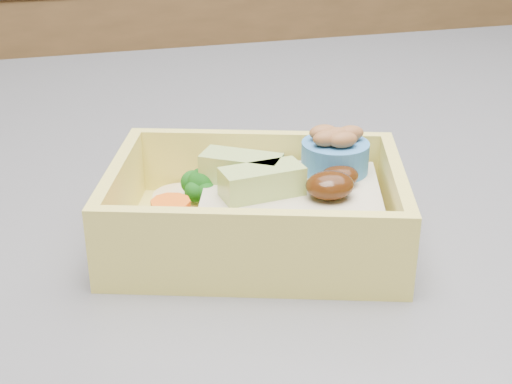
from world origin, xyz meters
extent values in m
cube|color=brown|center=(0.00, 1.20, 0.45)|extent=(3.20, 0.60, 0.90)
cube|color=#313136|center=(0.00, -0.10, 0.90)|extent=(1.24, 0.84, 0.04)
cube|color=#E6D55F|center=(-0.04, -0.23, 0.92)|extent=(0.22, 0.19, 0.01)
cube|color=#E6D55F|center=(-0.02, -0.17, 0.95)|extent=(0.18, 0.07, 0.05)
cube|color=#E6D55F|center=(-0.06, -0.29, 0.95)|extent=(0.18, 0.07, 0.05)
cube|color=#E6D55F|center=(0.04, -0.26, 0.95)|extent=(0.05, 0.11, 0.05)
cube|color=#E6D55F|center=(-0.13, -0.20, 0.95)|extent=(0.05, 0.11, 0.05)
cube|color=tan|center=(-0.02, -0.24, 0.94)|extent=(0.14, 0.14, 0.03)
ellipsoid|color=#361808|center=(0.00, -0.25, 0.97)|extent=(0.04, 0.04, 0.02)
ellipsoid|color=#361808|center=(0.01, -0.24, 0.96)|extent=(0.03, 0.03, 0.01)
cube|color=#A8C466|center=(-0.04, -0.24, 0.97)|extent=(0.05, 0.03, 0.02)
cube|color=#A8C466|center=(-0.05, -0.21, 0.97)|extent=(0.06, 0.05, 0.02)
cylinder|color=#679550|center=(-0.07, -0.20, 0.94)|extent=(0.01, 0.01, 0.02)
sphere|color=#145613|center=(-0.07, -0.20, 0.96)|extent=(0.02, 0.02, 0.02)
sphere|color=#145613|center=(-0.06, -0.20, 0.95)|extent=(0.02, 0.02, 0.02)
sphere|color=#145613|center=(-0.08, -0.20, 0.95)|extent=(0.02, 0.02, 0.02)
sphere|color=#145613|center=(-0.07, -0.21, 0.95)|extent=(0.01, 0.01, 0.01)
sphere|color=#145613|center=(-0.08, -0.21, 0.95)|extent=(0.01, 0.01, 0.01)
sphere|color=#145613|center=(-0.07, -0.19, 0.95)|extent=(0.01, 0.01, 0.01)
cylinder|color=yellow|center=(-0.10, -0.24, 0.94)|extent=(0.05, 0.05, 0.02)
cylinder|color=orange|center=(-0.10, -0.24, 0.95)|extent=(0.02, 0.02, 0.00)
cylinder|color=orange|center=(-0.11, -0.24, 0.95)|extent=(0.02, 0.02, 0.00)
cylinder|color=orange|center=(-0.10, -0.25, 0.96)|extent=(0.02, 0.02, 0.00)
cylinder|color=orange|center=(-0.10, -0.23, 0.96)|extent=(0.02, 0.02, 0.00)
cylinder|color=tan|center=(-0.08, -0.18, 0.93)|extent=(0.04, 0.04, 0.01)
cylinder|color=tan|center=(-0.07, -0.19, 0.94)|extent=(0.04, 0.04, 0.01)
ellipsoid|color=white|center=(-0.05, -0.18, 0.94)|extent=(0.02, 0.02, 0.02)
ellipsoid|color=white|center=(-0.11, -0.21, 0.94)|extent=(0.02, 0.02, 0.02)
cylinder|color=#3676B9|center=(0.02, -0.21, 0.97)|extent=(0.05, 0.05, 0.02)
ellipsoid|color=brown|center=(0.02, -0.21, 0.98)|extent=(0.02, 0.02, 0.01)
ellipsoid|color=brown|center=(0.03, -0.21, 0.98)|extent=(0.02, 0.02, 0.01)
ellipsoid|color=brown|center=(0.01, -0.20, 0.98)|extent=(0.02, 0.02, 0.01)
ellipsoid|color=brown|center=(0.02, -0.22, 0.98)|extent=(0.02, 0.02, 0.01)
ellipsoid|color=brown|center=(0.01, -0.22, 0.98)|extent=(0.02, 0.02, 0.01)
camera|label=1|loc=(-0.16, -0.63, 1.15)|focal=50.00mm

